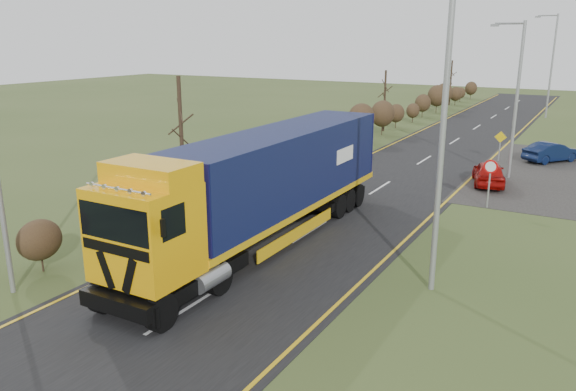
% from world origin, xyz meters
% --- Properties ---
extents(ground, '(160.00, 160.00, 0.00)m').
position_xyz_m(ground, '(0.00, 0.00, 0.00)').
color(ground, '#36481E').
rests_on(ground, ground).
extents(road, '(8.00, 120.00, 0.02)m').
position_xyz_m(road, '(0.00, 10.00, 0.01)').
color(road, black).
rests_on(road, ground).
extents(layby, '(6.00, 18.00, 0.02)m').
position_xyz_m(layby, '(6.50, 20.00, 0.01)').
color(layby, '#282624').
rests_on(layby, ground).
extents(lane_markings, '(7.52, 116.00, 0.01)m').
position_xyz_m(lane_markings, '(0.00, 9.69, 0.03)').
color(lane_markings, gold).
rests_on(lane_markings, road).
extents(hedgerow, '(2.24, 102.04, 6.05)m').
position_xyz_m(hedgerow, '(-6.00, 7.89, 1.62)').
color(hedgerow, '#322016').
rests_on(hedgerow, ground).
extents(lorry, '(3.03, 15.56, 4.34)m').
position_xyz_m(lorry, '(-0.87, 2.02, 2.46)').
color(lorry, black).
rests_on(lorry, ground).
extents(car_red_hatchback, '(2.44, 4.07, 1.30)m').
position_xyz_m(car_red_hatchback, '(4.80, 15.52, 0.65)').
color(car_red_hatchback, '#980A07').
rests_on(car_red_hatchback, ground).
extents(car_blue_sedan, '(3.34, 3.82, 1.25)m').
position_xyz_m(car_blue_sedan, '(7.14, 23.55, 0.62)').
color(car_blue_sedan, black).
rests_on(car_blue_sedan, ground).
extents(streetlight_near, '(2.16, 0.20, 10.21)m').
position_xyz_m(streetlight_near, '(5.66, 1.14, 5.66)').
color(streetlight_near, gray).
rests_on(streetlight_near, ground).
extents(streetlight_mid, '(1.82, 0.18, 8.52)m').
position_xyz_m(streetlight_mid, '(5.40, 17.75, 4.68)').
color(streetlight_mid, gray).
rests_on(streetlight_mid, ground).
extents(streetlight_far, '(2.09, 0.20, 9.85)m').
position_xyz_m(streetlight_far, '(4.47, 45.67, 5.45)').
color(streetlight_far, gray).
rests_on(streetlight_far, ground).
extents(speed_sign, '(0.63, 0.10, 2.29)m').
position_xyz_m(speed_sign, '(5.60, 11.06, 1.60)').
color(speed_sign, gray).
rests_on(speed_sign, ground).
extents(warning_board, '(0.74, 0.11, 1.94)m').
position_xyz_m(warning_board, '(4.20, 22.14, 1.18)').
color(warning_board, gray).
rests_on(warning_board, ground).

